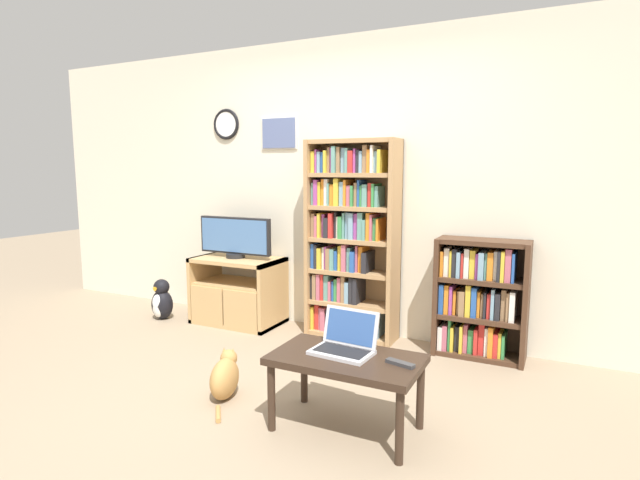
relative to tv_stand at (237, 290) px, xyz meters
name	(u,v)px	position (x,y,z in m)	size (l,w,h in m)	color
ground_plane	(244,404)	(1.02, -1.36, -0.32)	(18.00, 18.00, 0.00)	gray
wall_back	(350,187)	(1.02, 0.32, 0.99)	(7.09, 0.09, 2.60)	beige
tv_stand	(237,290)	(0.00, 0.00, 0.00)	(0.82, 0.49, 0.63)	tan
television	(235,237)	(-0.02, 0.02, 0.51)	(0.76, 0.18, 0.39)	black
bookshelf_tall	(349,240)	(1.09, 0.14, 0.53)	(0.79, 0.29, 1.71)	tan
bookshelf_short	(479,299)	(2.19, 0.14, 0.14)	(0.69, 0.30, 0.93)	#472D1E
coffee_table	(346,365)	(1.72, -1.36, 0.06)	(0.83, 0.47, 0.43)	#332319
laptop	(345,342)	(1.68, -1.30, 0.17)	(0.35, 0.28, 0.23)	silver
remote_near_laptop	(400,363)	(2.02, -1.36, 0.12)	(0.17, 0.08, 0.02)	#38383A
cat	(225,377)	(0.86, -1.33, -0.18)	(0.30, 0.47, 0.30)	#B78447
penguin_figurine	(162,301)	(-0.73, -0.23, -0.14)	(0.21, 0.19, 0.40)	black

